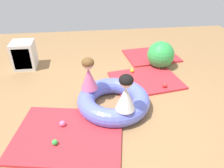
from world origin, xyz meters
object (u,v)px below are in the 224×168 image
child_in_white (126,93)px  storage_cube (24,55)px  play_ball_green (55,142)px  play_ball_red (165,85)px  child_in_pink (89,74)px  play_ball_orange (159,66)px  play_ball_yellow (132,71)px  exercise_ball_large (161,55)px  play_ball_pink (62,124)px  inflatable_cushion (114,100)px

child_in_white → storage_cube: bearing=84.2°
play_ball_green → play_ball_red: size_ratio=0.87×
child_in_pink → play_ball_orange: 1.80m
play_ball_orange → play_ball_green: size_ratio=1.11×
play_ball_red → child_in_pink: bearing=-170.7°
child_in_white → play_ball_yellow: bearing=26.8°
child_in_pink → child_in_white: bearing=179.0°
exercise_ball_large → storage_cube: size_ratio=1.00×
play_ball_green → storage_cube: (-0.82, 2.31, 0.20)m
play_ball_red → storage_cube: size_ratio=0.15×
child_in_white → play_ball_yellow: 1.55m
play_ball_pink → play_ball_yellow: (1.28, 1.42, -0.00)m
child_in_white → play_ball_orange: 1.89m
inflatable_cushion → exercise_ball_large: bearing=47.7°
child_in_white → play_ball_orange: child_in_white is taller
child_in_white → play_ball_yellow: size_ratio=7.01×
inflatable_cushion → play_ball_yellow: bearing=63.7°
play_ball_yellow → storage_cube: 2.25m
storage_cube → play_ball_yellow: bearing=-14.4°
play_ball_yellow → storage_cube: bearing=165.6°
inflatable_cushion → play_ball_pink: 0.86m
child_in_white → storage_cube: size_ratio=0.96×
child_in_pink → play_ball_pink: child_in_pink is taller
play_ball_green → exercise_ball_large: 2.83m
play_ball_orange → play_ball_green: (-1.94, -1.87, -0.00)m
exercise_ball_large → storage_cube: same height
child_in_white → exercise_ball_large: child_in_white is taller
play_ball_pink → play_ball_orange: bearing=39.2°
child_in_white → exercise_ball_large: bearing=10.4°
play_ball_orange → play_ball_red: play_ball_red is taller
child_in_white → child_in_pink: bearing=81.3°
play_ball_pink → inflatable_cushion: bearing=26.4°
play_ball_green → play_ball_yellow: bearing=52.3°
child_in_white → play_ball_red: (0.87, 0.81, -0.45)m
child_in_pink → play_ball_green: 1.12m
exercise_ball_large → play_ball_red: bearing=-101.9°
child_in_white → exercise_ball_large: size_ratio=0.95×
inflatable_cushion → exercise_ball_large: (1.16, 1.27, 0.14)m
play_ball_yellow → inflatable_cushion: bearing=-116.3°
play_ball_orange → play_ball_red: size_ratio=0.97×
play_ball_orange → play_ball_pink: bearing=-140.8°
child_in_pink → exercise_ball_large: child_in_pink is taller
play_ball_pink → play_ball_green: (-0.07, -0.34, -0.00)m
play_ball_orange → storage_cube: size_ratio=0.15×
play_ball_pink → play_ball_yellow: bearing=47.8°
inflatable_cushion → child_in_white: 0.57m
play_ball_green → child_in_white: bearing=18.8°
child_in_pink → play_ball_red: 1.43m
child_in_pink → play_ball_red: (1.34, 0.22, -0.44)m
inflatable_cushion → play_ball_green: bearing=-139.6°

